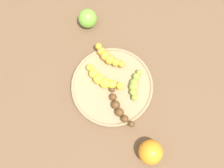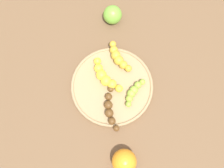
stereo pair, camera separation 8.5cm
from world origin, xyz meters
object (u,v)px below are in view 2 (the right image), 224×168
Objects in this scene: fruit_bowl at (112,86)px; banana_yellow at (105,77)px; banana_overripe at (110,109)px; orange_fruit at (124,161)px; banana_green at (133,92)px; apple_green at (113,15)px; banana_spotted at (118,57)px.

fruit_bowl is 0.04m from banana_yellow.
banana_overripe is at bearing 10.87° from fruit_bowl.
orange_fruit reaches higher than banana_yellow.
fruit_bowl is 2.65× the size of banana_green.
apple_green is (-0.48, -0.16, -0.00)m from orange_fruit.
banana_yellow is 0.86× the size of banana_overripe.
fruit_bowl is at bearing -156.47° from orange_fruit.
apple_green is (-0.25, -0.07, 0.02)m from fruit_bowl.
banana_spotted is at bearing -35.59° from banana_green.
fruit_bowl is at bearing 12.81° from banana_green.
banana_overripe is 1.83× the size of orange_fruit.
banana_overripe is at bearing 50.87° from banana_spotted.
banana_green is 0.29m from apple_green.
banana_overripe is (0.08, 0.02, 0.02)m from fruit_bowl.
banana_overripe is 1.33× the size of banana_green.
banana_yellow is at bearing 8.72° from apple_green.
banana_spotted is 0.34m from orange_fruit.
fruit_bowl is 4.09× the size of apple_green.
apple_green is at bearing -161.12° from orange_fruit.
banana_yellow is at bearing -121.37° from fruit_bowl.
banana_green reaches higher than fruit_bowl.
banana_spotted is at bearing -177.72° from fruit_bowl.
apple_green is (-0.26, -0.14, 0.00)m from banana_green.
apple_green reaches higher than banana_spotted.
banana_green is 1.08× the size of banana_spotted.
fruit_bowl is 0.25m from orange_fruit.
banana_overripe is at bearing -150.29° from orange_fruit.
banana_overripe reaches higher than fruit_bowl.
apple_green is (-0.33, -0.08, 0.00)m from banana_overripe.
apple_green reaches higher than fruit_bowl.
orange_fruit is (0.33, 0.10, 0.00)m from banana_spotted.
fruit_bowl is 3.66× the size of orange_fruit.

